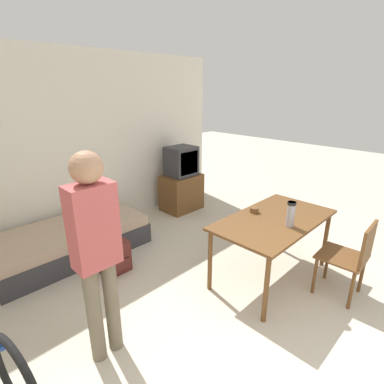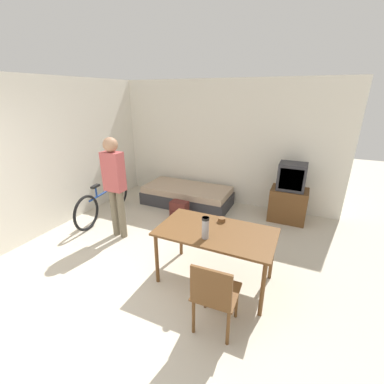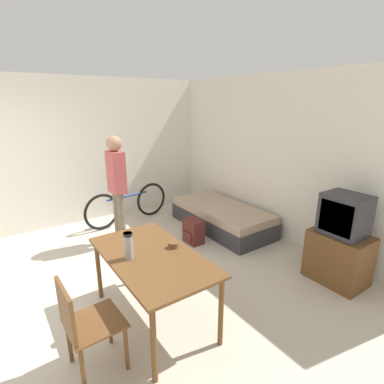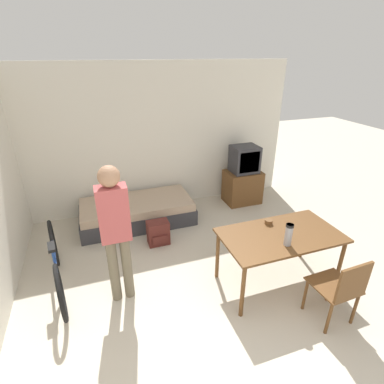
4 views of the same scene
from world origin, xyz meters
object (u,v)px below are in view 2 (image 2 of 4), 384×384
dining_table (216,236)px  bicycle (104,201)px  backpack (179,211)px  mate_bowl (222,220)px  daybed (187,196)px  thermos_flask (205,227)px  tv (289,196)px  wooden_chair (214,294)px  person_standing (114,181)px

dining_table → bicycle: bearing=162.2°
dining_table → backpack: 1.94m
bicycle → mate_bowl: size_ratio=17.17×
daybed → thermos_flask: 2.86m
tv → daybed: bearing=-176.8°
wooden_chair → bicycle: size_ratio=0.51×
dining_table → mate_bowl: (-0.01, 0.26, 0.11)m
daybed → backpack: size_ratio=4.99×
person_standing → tv: bearing=35.4°
person_standing → mate_bowl: size_ratio=17.27×
dining_table → thermos_flask: size_ratio=5.41×
person_standing → dining_table: bearing=-11.8°
tv → bicycle: 3.71m
thermos_flask → person_standing: bearing=161.7°
backpack → dining_table: bearing=-48.0°
bicycle → person_standing: person_standing is taller
bicycle → mate_bowl: (2.70, -0.61, 0.45)m
tv → dining_table: (-0.71, -2.30, 0.16)m
daybed → bicycle: bearing=-133.8°
daybed → backpack: 0.81m
daybed → mate_bowl: 2.47m
dining_table → wooden_chair: (0.26, -0.78, -0.18)m
tv → thermos_flask: bearing=-107.2°
bicycle → person_standing: 1.13m
daybed → person_standing: (-0.49, -1.77, 0.83)m
daybed → tv: tv is taller
wooden_chair → person_standing: size_ratio=0.50×
person_standing → mate_bowl: person_standing is taller
person_standing → thermos_flask: bearing=-18.3°
person_standing → backpack: (0.69, 0.99, -0.84)m
dining_table → mate_bowl: bearing=93.0°
tv → mate_bowl: (-0.73, -2.04, 0.27)m
daybed → dining_table: dining_table is taller
daybed → dining_table: (1.46, -2.18, 0.48)m
thermos_flask → daybed: bearing=120.2°
tv → backpack: bearing=-155.4°
person_standing → wooden_chair: bearing=-28.3°
mate_bowl → backpack: bearing=137.7°
tv → mate_bowl: bearing=-109.6°
wooden_chair → person_standing: bearing=151.7°
mate_bowl → backpack: mate_bowl is taller
tv → bicycle: size_ratio=0.67×
tv → bicycle: bearing=-157.3°
bicycle → thermos_flask: 2.92m
mate_bowl → dining_table: bearing=-87.0°
daybed → bicycle: (-1.25, -1.31, 0.14)m
daybed → thermos_flask: bearing=-59.8°
daybed → person_standing: size_ratio=1.12×
dining_table → bicycle: (-2.71, 0.87, -0.34)m
dining_table → thermos_flask: 0.32m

